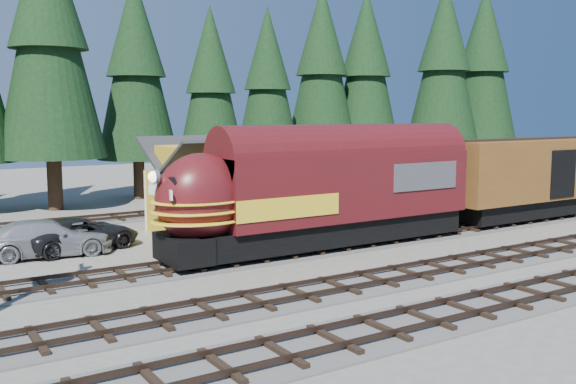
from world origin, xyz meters
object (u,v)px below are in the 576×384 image
pickup_truck_a (80,234)px  pickup_truck_b (47,238)px  locomotive (315,196)px  boxcar (540,175)px  depot (265,177)px

pickup_truck_a → pickup_truck_b: (-1.64, -0.49, 0.06)m
locomotive → pickup_truck_b: (-11.06, 5.71, -1.81)m
locomotive → pickup_truck_a: 11.42m
pickup_truck_a → pickup_truck_b: 1.72m
locomotive → pickup_truck_b: bearing=152.7°
pickup_truck_a → pickup_truck_b: size_ratio=0.97×
boxcar → pickup_truck_b: size_ratio=2.52×
boxcar → locomotive: bearing=180.0°
pickup_truck_b → boxcar: bearing=-95.3°
depot → locomotive: bearing=-99.7°
depot → boxcar: 17.09m
depot → boxcar: depot is taller
depot → pickup_truck_b: depot is taller
locomotive → pickup_truck_a: locomotive is taller
pickup_truck_a → boxcar: bearing=-115.8°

